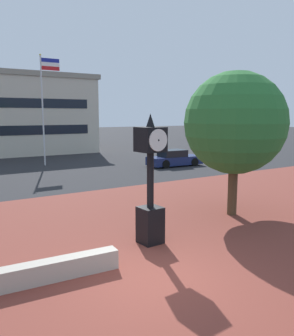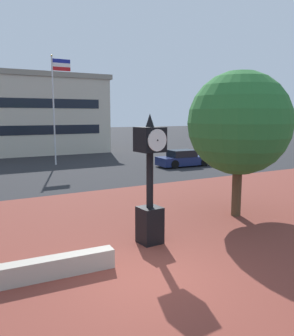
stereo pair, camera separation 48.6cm
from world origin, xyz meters
The scene contains 7 objects.
ground_plane centered at (0.00, 0.00, 0.00)m, with size 200.00×200.00×0.00m, color #262628.
plaza_brick_paving centered at (0.00, 3.01, 0.00)m, with size 44.00×14.02×0.01m, color brown.
planter_wall centered at (-2.07, 1.19, 0.25)m, with size 3.20×0.40×0.50m, color #ADA393.
street_clock centered at (1.21, 2.05, 1.87)m, with size 0.79×0.86×4.00m.
plaza_tree centered at (5.88, 3.09, 3.56)m, with size 4.26×3.97×5.63m.
car_street_mid centered at (11.70, 15.10, 0.57)m, with size 4.37×1.98×1.28m.
flagpole_primary centered at (3.33, 20.80, 5.00)m, with size 1.52×0.14×8.57m.
Camera 2 is at (-3.92, -6.96, 3.94)m, focal length 37.11 mm.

